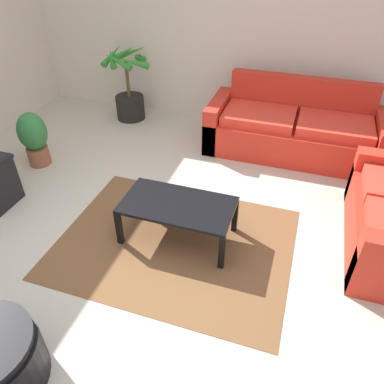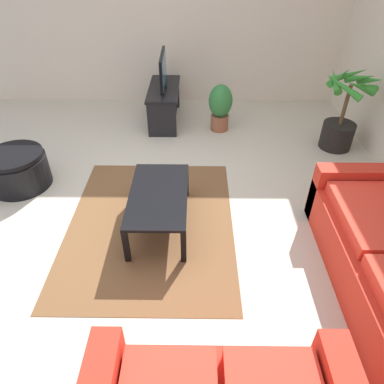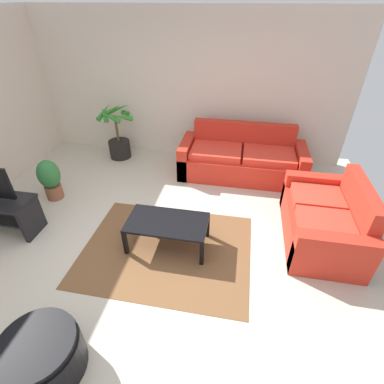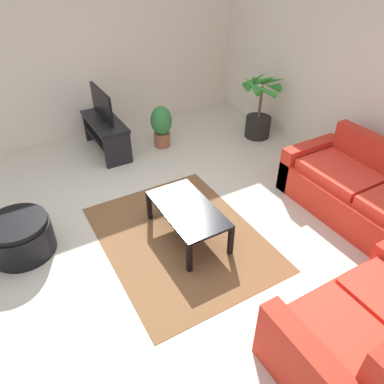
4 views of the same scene
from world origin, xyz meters
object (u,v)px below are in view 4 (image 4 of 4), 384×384
Objects in this scene: potted_plant_small at (161,125)px; coffee_table at (188,211)px; couch_main at (372,201)px; ottoman at (20,237)px; tv_stand at (106,131)px; tv at (102,104)px; couch_loveseat at (367,335)px; potted_palm at (260,112)px.

coffee_table is at bearing -18.57° from potted_plant_small.
ottoman is (-1.56, -3.76, -0.09)m from couch_main.
tv_stand reaches higher than ottoman.
ottoman is (1.45, -2.43, -0.17)m from potted_plant_small.
tv is 0.98m from potted_plant_small.
tv is (-4.46, -0.63, 0.50)m from couch_loveseat.
potted_plant_small is (-4.17, 0.21, 0.08)m from couch_loveseat.
couch_main reaches higher than ottoman.
tv is 1.17× the size of potted_plant_small.
tv is 2.47m from coffee_table.
couch_loveseat is at bearing 39.32° from ottoman.
coffee_table is 1.50× the size of ottoman.
potted_palm is at bearing 103.15° from ottoman.
tv_stand is 0.45m from tv.
potted_plant_small reaches higher than ottoman.
tv reaches higher than ottoman.
couch_loveseat is at bearing 8.06° from tv.
couch_loveseat is 2.10m from coffee_table.
ottoman is at bearing -76.85° from potted_palm.
potted_palm is at bearing 173.84° from couch_main.
couch_main reaches higher than tv_stand.
tv_stand is (-3.29, -2.16, 0.04)m from couch_main.
coffee_table is 0.97× the size of potted_palm.
couch_main is 3.29m from potted_plant_small.
ottoman is (1.74, -1.59, -0.14)m from tv_stand.
couch_loveseat is at bearing -26.20° from potted_palm.
potted_plant_small is (0.29, 0.84, 0.03)m from tv_stand.
potted_palm reaches higher than couch_loveseat.
tv_stand is at bearing -108.15° from potted_palm.
tv is at bearing -146.72° from couch_main.
couch_loveseat reaches higher than ottoman.
tv_stand is at bearing -177.04° from coffee_table.
coffee_table is (2.42, 0.13, 0.01)m from tv_stand.
couch_main is 2.02× the size of tv_stand.
coffee_table is (2.42, 0.12, -0.44)m from tv.
couch_loveseat is at bearing -2.87° from potted_plant_small.
potted_plant_small is (-3.01, -1.32, 0.07)m from couch_main.
tv is (-0.00, 0.00, 0.45)m from tv_stand.
tv is 0.76× the size of potted_palm.
ottoman is (0.94, -4.03, -0.23)m from potted_palm.
potted_plant_small is at bearing 177.13° from couch_loveseat.
tv is at bearing -171.94° from couch_loveseat.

